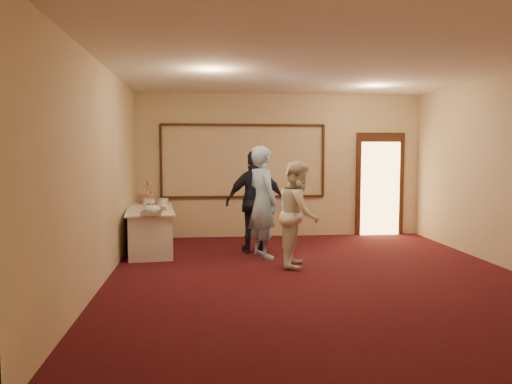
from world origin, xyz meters
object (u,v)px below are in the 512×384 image
Objects in this scene: pavlova_tray at (152,210)px; man at (263,202)px; buffet_table at (151,229)px; guest at (256,202)px; cupcake_stand at (147,195)px; tart at (159,209)px; woman at (299,214)px; plate_stack_a at (149,204)px; plate_stack_b at (163,202)px.

man is at bearing 1.92° from pavlova_tray.
guest reaches higher than buffet_table.
cupcake_stand is 1.29m from tart.
guest is at bearing 16.11° from pavlova_tray.
woman is (0.49, -0.68, -0.12)m from man.
tart is at bearing -64.03° from buffet_table.
guest is (-0.56, 1.12, 0.08)m from woman.
cupcake_stand is (-0.27, 1.71, 0.10)m from pavlova_tray.
guest is at bearing 40.78° from woman.
buffet_table is at bearing 98.32° from pavlova_tray.
man is 0.84m from woman.
guest is at bearing -30.80° from cupcake_stand.
cupcake_stand is 2.35× the size of plate_stack_a.
tart is (0.33, -1.24, -0.15)m from cupcake_stand.
guest is at bearing -11.07° from buffet_table.
cupcake_stand is 3.48m from woman.
man is 1.04× the size of guest.
buffet_table is at bearing 43.88° from man.
pavlova_tray is 1.83m from guest.
man is at bearing -13.23° from tart.
pavlova_tray is 1.83m from man.
man is at bearing -22.59° from buffet_table.
guest is (1.67, -0.64, 0.06)m from plate_stack_b.
woman is (2.25, -1.09, 0.03)m from tart.
buffet_table is 1.31× the size of woman.
plate_stack_a is at bearing 99.49° from pavlova_tray.
guest is at bearing 1.06° from tart.
tart is at bearing -61.08° from plate_stack_a.
man is 1.14× the size of woman.
plate_stack_b is at bearing 51.18° from plate_stack_a.
man is at bearing -38.23° from cupcake_stand.
woman is at bearing -38.28° from plate_stack_b.
pavlova_tray is 0.25× the size of man.
woman is at bearing -167.68° from man.
plate_stack_a is (0.12, -0.86, -0.09)m from cupcake_stand.
tart is (0.07, 0.48, -0.05)m from pavlova_tray.
plate_stack_b is 2.05m from man.
woman is (2.59, -2.33, -0.12)m from cupcake_stand.
man is (1.74, -1.08, 0.10)m from plate_stack_b.
plate_stack_a is 1.93m from guest.
guest reaches higher than plate_stack_a.
pavlova_tray is 2.29× the size of plate_stack_a.
plate_stack_b is 0.11× the size of woman.
plate_stack_a is 2.13m from man.
plate_stack_b is 0.67m from tart.
woman reaches higher than pavlova_tray.
cupcake_stand is at bearing 28.25° from man.
plate_stack_a is at bearing -128.82° from plate_stack_b.
plate_stack_b is (0.09, 1.14, 0.01)m from pavlova_tray.
tart is 1.82m from man.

